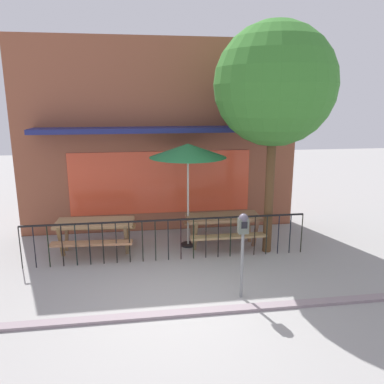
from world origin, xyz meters
TOP-DOWN VIEW (x-y plane):
  - ground at (0.00, 0.00)m, footprint 40.00×40.00m
  - pub_storefront at (0.00, 4.22)m, footprint 7.51×1.31m
  - patio_fence_front at (0.00, 1.89)m, footprint 6.34×0.04m
  - picnic_table_left at (-1.66, 2.58)m, footprint 1.88×1.47m
  - picnic_table_right at (1.42, 2.57)m, footprint 1.81×1.37m
  - patio_umbrella at (0.56, 2.69)m, footprint 1.82×1.82m
  - parking_meter_near at (1.18, 0.03)m, footprint 0.18×0.17m
  - street_tree at (2.38, 2.08)m, footprint 2.67×2.67m
  - curb_edge at (0.00, -0.40)m, footprint 10.52×0.20m

SIDE VIEW (x-z plane):
  - ground at x=0.00m, z-range 0.00..0.00m
  - curb_edge at x=0.00m, z-range -0.06..0.06m
  - picnic_table_left at x=-1.66m, z-range 0.21..1.01m
  - picnic_table_right at x=1.42m, z-range 0.21..1.01m
  - patio_fence_front at x=0.00m, z-range 0.18..1.15m
  - parking_meter_near at x=1.18m, z-range 0.44..2.04m
  - patio_umbrella at x=0.56m, z-range 1.09..3.63m
  - pub_storefront at x=0.00m, z-range -0.01..5.10m
  - street_tree at x=2.38m, z-range 1.25..6.44m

